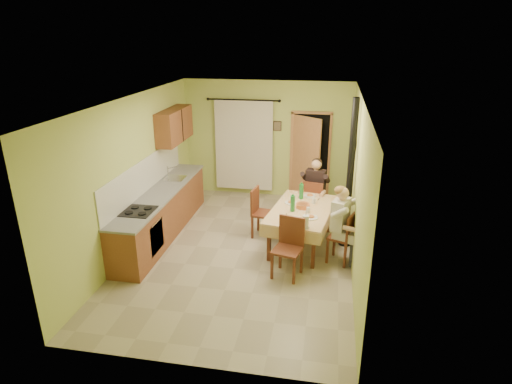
% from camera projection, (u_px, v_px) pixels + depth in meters
% --- Properties ---
extents(floor, '(4.00, 6.00, 0.01)m').
position_uv_depth(floor, '(242.00, 250.00, 8.02)').
color(floor, tan).
rests_on(floor, ground).
extents(room_shell, '(4.04, 6.04, 2.82)m').
position_uv_depth(room_shell, '(241.00, 157.00, 7.37)').
color(room_shell, '#C4D66E').
rests_on(room_shell, ground).
extents(kitchen_run, '(0.64, 3.64, 1.56)m').
position_uv_depth(kitchen_run, '(162.00, 212.00, 8.50)').
color(kitchen_run, brown).
rests_on(kitchen_run, ground).
extents(upper_cabinets, '(0.35, 1.40, 0.70)m').
position_uv_depth(upper_cabinets, '(175.00, 125.00, 9.19)').
color(upper_cabinets, brown).
rests_on(upper_cabinets, room_shell).
extents(curtain, '(1.70, 0.07, 2.22)m').
position_uv_depth(curtain, '(244.00, 145.00, 10.33)').
color(curtain, black).
rests_on(curtain, ground).
extents(doorway, '(0.96, 0.55, 2.15)m').
position_uv_depth(doorway, '(308.00, 157.00, 10.10)').
color(doorway, black).
rests_on(doorway, ground).
extents(dining_table, '(1.34, 1.93, 0.76)m').
position_uv_depth(dining_table, '(301.00, 227.00, 8.08)').
color(dining_table, tan).
rests_on(dining_table, ground).
extents(tableware, '(0.67, 1.67, 0.33)m').
position_uv_depth(tableware, '(301.00, 207.00, 7.84)').
color(tableware, white).
rests_on(tableware, dining_table).
extents(chair_far, '(0.49, 0.49, 0.98)m').
position_uv_depth(chair_far, '(314.00, 211.00, 9.05)').
color(chair_far, brown).
rests_on(chair_far, ground).
extents(chair_near, '(0.54, 0.54, 1.01)m').
position_uv_depth(chair_near, '(287.00, 260.00, 7.10)').
color(chair_near, brown).
rests_on(chair_near, ground).
extents(chair_right, '(0.50, 0.50, 0.94)m').
position_uv_depth(chair_right, '(340.00, 247.00, 7.53)').
color(chair_right, brown).
rests_on(chair_right, ground).
extents(chair_left, '(0.49, 0.49, 0.99)m').
position_uv_depth(chair_left, '(263.00, 222.00, 8.50)').
color(chair_left, brown).
rests_on(chair_left, ground).
extents(man_far, '(0.63, 0.54, 1.39)m').
position_uv_depth(man_far, '(315.00, 184.00, 8.85)').
color(man_far, black).
rests_on(man_far, chair_far).
extents(man_right, '(0.59, 0.65, 1.39)m').
position_uv_depth(man_right, '(342.00, 216.00, 7.33)').
color(man_right, beige).
rests_on(man_right, chair_right).
extents(stove_flue, '(0.24, 0.24, 2.80)m').
position_uv_depth(stove_flue, '(349.00, 194.00, 7.89)').
color(stove_flue, black).
rests_on(stove_flue, ground).
extents(picture_back, '(0.19, 0.03, 0.23)m').
position_uv_depth(picture_back, '(277.00, 126.00, 10.09)').
color(picture_back, black).
rests_on(picture_back, room_shell).
extents(picture_right, '(0.03, 0.31, 0.21)m').
position_uv_depth(picture_right, '(355.00, 143.00, 8.14)').
color(picture_right, brown).
rests_on(picture_right, room_shell).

